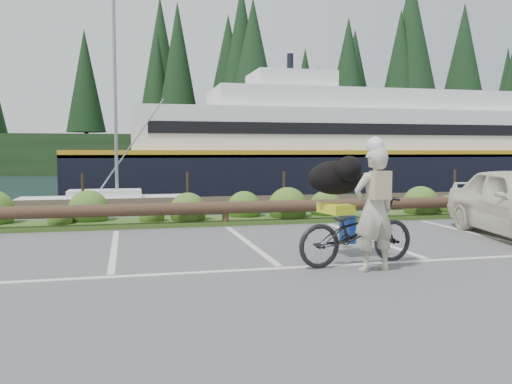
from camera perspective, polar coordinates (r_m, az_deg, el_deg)
The scene contains 7 objects.
ground at distance 8.96m, azimuth 2.01°, elevation -7.51°, with size 72.00×72.00×0.00m, color #4F4F52.
harbor_backdrop at distance 87.04m, azimuth -11.61°, elevation 3.04°, with size 170.00×160.00×30.00m.
vegetation_strip at distance 14.07m, azimuth -3.74°, elevation -2.98°, with size 34.00×1.60×0.10m, color #3D5B21.
log_rail at distance 13.39m, azimuth -3.23°, elevation -3.57°, with size 32.00×0.30×0.60m, color #443021, non-canonical shape.
bicycle at distance 8.91m, azimuth 10.54°, elevation -4.09°, with size 0.72×2.08×1.09m, color black.
cyclist at distance 8.46m, azimuth 12.34°, elevation -1.80°, with size 0.69×0.46×1.90m, color #B9B59C.
dog at distance 9.39m, azimuth 8.43°, elevation 1.49°, with size 1.01×0.49×0.58m, color black.
Camera 1 is at (-2.33, -8.46, 1.84)m, focal length 38.00 mm.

